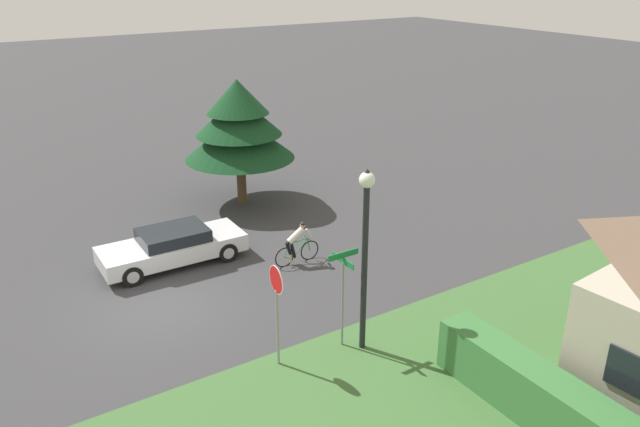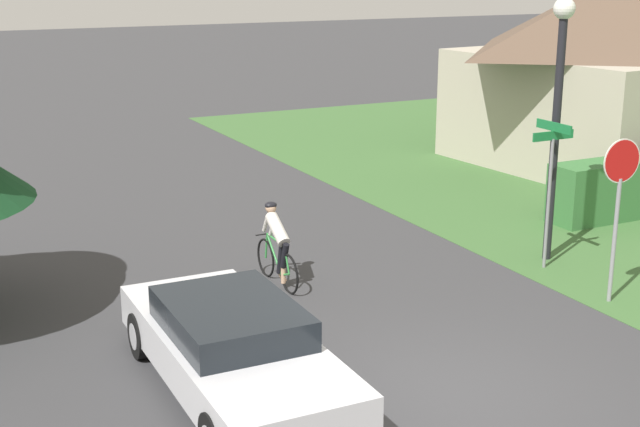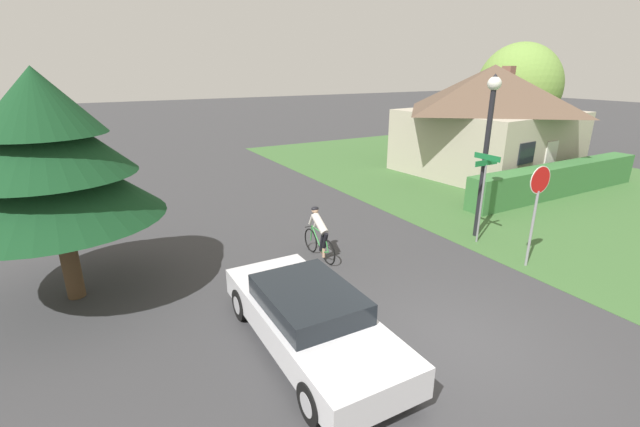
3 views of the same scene
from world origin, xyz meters
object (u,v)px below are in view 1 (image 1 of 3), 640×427
Objects in this scene: street_name_sign at (343,282)px; street_lamp at (365,237)px; cyclist at (297,244)px; sedan_left_lane at (173,246)px; stop_sign at (277,296)px; conifer_tall_near at (239,125)px.

street_lamp is at bearing 45.01° from street_name_sign.
sedan_left_lane is at bearing 147.45° from cyclist.
stop_sign is at bearing -95.10° from street_name_sign.
cyclist is at bearing 163.35° from street_name_sign.
sedan_left_lane is 0.92× the size of conifer_tall_near.
street_lamp reaches higher than stop_sign.
street_lamp is 0.96× the size of conifer_tall_near.
street_lamp is 1.41m from street_name_sign.
sedan_left_lane is at bearing -163.41° from street_name_sign.
stop_sign is at bearing -87.26° from sedan_left_lane.
cyclist is 5.75m from stop_sign.
street_name_sign is (0.16, 1.82, -0.07)m from stop_sign.
stop_sign is at bearing -103.88° from street_lamp.
cyclist is at bearing -32.22° from stop_sign.
street_name_sign is at bearing -92.08° from stop_sign.
street_name_sign is at bearing -72.73° from sedan_left_lane.
street_name_sign is at bearing -134.99° from street_lamp.
street_lamp is 11.32m from conifer_tall_near.
street_lamp is at bearing -9.91° from conifer_tall_near.
cyclist is 5.09m from street_name_sign.
street_lamp is (5.13, -1.04, 2.48)m from cyclist.
conifer_tall_near is at bearing 41.89° from sedan_left_lane.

